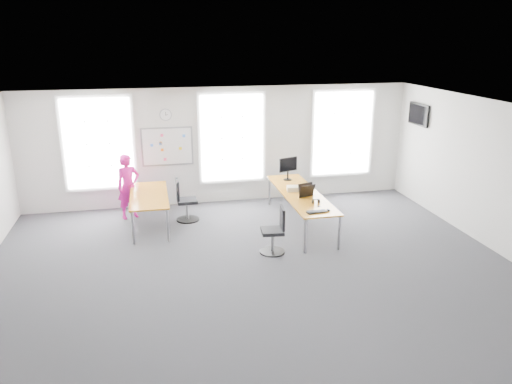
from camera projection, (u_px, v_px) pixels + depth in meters
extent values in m
plane|color=#2C2C31|center=(252.00, 266.00, 9.55)|extent=(10.00, 10.00, 0.00)
plane|color=white|center=(252.00, 109.00, 8.64)|extent=(10.00, 10.00, 0.00)
plane|color=silver|center=(220.00, 146.00, 12.82)|extent=(10.00, 0.00, 10.00)
plane|color=silver|center=(327.00, 302.00, 5.37)|extent=(10.00, 0.00, 10.00)
plane|color=silver|center=(493.00, 176.00, 10.10)|extent=(0.00, 10.00, 10.00)
cube|color=white|center=(98.00, 144.00, 12.13)|extent=(1.60, 0.06, 2.20)
cube|color=white|center=(232.00, 138.00, 12.79)|extent=(1.60, 0.06, 2.20)
cube|color=white|center=(342.00, 133.00, 13.40)|extent=(1.60, 0.06, 2.20)
cube|color=orange|center=(301.00, 194.00, 11.41)|extent=(0.85, 3.17, 0.03)
cylinder|color=gray|center=(305.00, 236.00, 10.03)|extent=(0.05, 0.05, 0.74)
cylinder|color=gray|center=(339.00, 233.00, 10.18)|extent=(0.05, 0.05, 0.74)
cylinder|color=gray|center=(270.00, 191.00, 12.88)|extent=(0.05, 0.05, 0.74)
cylinder|color=gray|center=(297.00, 189.00, 13.02)|extent=(0.05, 0.05, 0.74)
cube|color=orange|center=(149.00, 195.00, 11.33)|extent=(0.84, 2.10, 0.03)
cylinder|color=gray|center=(133.00, 228.00, 10.45)|extent=(0.05, 0.05, 0.74)
cylinder|color=gray|center=(168.00, 225.00, 10.59)|extent=(0.05, 0.05, 0.74)
cylinder|color=gray|center=(135.00, 199.00, 12.29)|extent=(0.05, 0.05, 0.74)
cylinder|color=gray|center=(164.00, 197.00, 12.44)|extent=(0.05, 0.05, 0.74)
cylinder|color=black|center=(272.00, 252.00, 10.16)|extent=(0.51, 0.51, 0.03)
cylinder|color=gray|center=(272.00, 242.00, 10.09)|extent=(0.06, 0.06, 0.42)
cube|color=black|center=(272.00, 231.00, 10.02)|extent=(0.48, 0.48, 0.07)
cube|color=black|center=(282.00, 218.00, 9.96)|extent=(0.09, 0.42, 0.45)
cylinder|color=black|center=(188.00, 219.00, 11.92)|extent=(0.54, 0.54, 0.03)
cylinder|color=gray|center=(188.00, 210.00, 11.85)|extent=(0.06, 0.06, 0.44)
cube|color=black|center=(187.00, 201.00, 11.77)|extent=(0.47, 0.47, 0.07)
cube|color=black|center=(178.00, 189.00, 11.64)|extent=(0.06, 0.44, 0.47)
imported|color=#CE1485|center=(129.00, 187.00, 11.87)|extent=(0.67, 0.57, 1.56)
cube|color=silver|center=(167.00, 147.00, 12.51)|extent=(1.20, 0.03, 0.90)
cylinder|color=gray|center=(166.00, 115.00, 12.27)|extent=(0.30, 0.04, 0.30)
cube|color=black|center=(419.00, 114.00, 12.64)|extent=(0.06, 0.90, 0.55)
cube|color=black|center=(317.00, 212.00, 10.17)|extent=(0.44, 0.22, 0.02)
ellipsoid|color=black|center=(328.00, 210.00, 10.25)|extent=(0.10, 0.13, 0.04)
cylinder|color=black|center=(319.00, 206.00, 10.52)|extent=(0.07, 0.07, 0.01)
cylinder|color=black|center=(313.00, 202.00, 10.69)|extent=(0.04, 0.08, 0.08)
cylinder|color=black|center=(319.00, 201.00, 10.72)|extent=(0.04, 0.08, 0.08)
cylinder|color=gold|center=(313.00, 202.00, 10.69)|extent=(0.01, 0.09, 0.09)
cube|color=black|center=(316.00, 199.00, 10.69)|extent=(0.15, 0.02, 0.01)
cube|color=black|center=(306.00, 190.00, 11.14)|extent=(0.38, 0.19, 0.30)
cube|color=#E44C00|center=(307.00, 191.00, 11.06)|extent=(0.37, 0.20, 0.28)
cube|color=black|center=(307.00, 191.00, 11.05)|extent=(0.39, 0.21, 0.29)
cube|color=beige|center=(294.00, 188.00, 11.56)|extent=(0.35, 0.29, 0.11)
cylinder|color=black|center=(288.00, 180.00, 12.43)|extent=(0.21, 0.21, 0.02)
cylinder|color=black|center=(288.00, 175.00, 12.40)|extent=(0.04, 0.04, 0.21)
cube|color=black|center=(288.00, 164.00, 12.29)|extent=(0.50, 0.21, 0.35)
cube|color=black|center=(288.00, 165.00, 12.28)|extent=(0.45, 0.17, 0.31)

